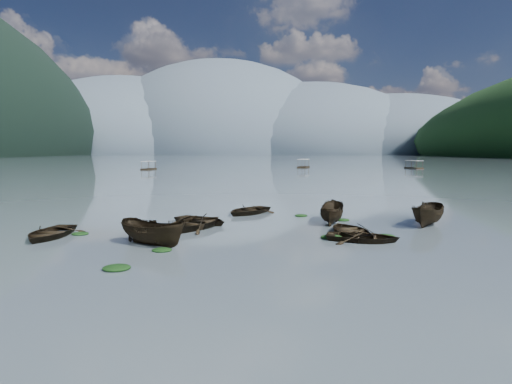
{
  "coord_description": "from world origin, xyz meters",
  "views": [
    {
      "loc": [
        -0.64,
        -18.19,
        5.05
      ],
      "look_at": [
        0.0,
        12.0,
        2.0
      ],
      "focal_mm": 28.0,
      "sensor_mm": 36.0,
      "label": 1
    }
  ],
  "objects_px": {
    "rowboat_3": "(350,234)",
    "pontoon_centre": "(303,168)",
    "rowboat_0": "(50,237)",
    "pontoon_left": "(149,170)"
  },
  "relations": [
    {
      "from": "rowboat_3",
      "to": "pontoon_centre",
      "type": "relative_size",
      "value": 0.61
    },
    {
      "from": "rowboat_3",
      "to": "pontoon_centre",
      "type": "xyz_separation_m",
      "value": [
        11.6,
        103.64,
        0.0
      ]
    },
    {
      "from": "rowboat_0",
      "to": "rowboat_3",
      "type": "bearing_deg",
      "value": 3.93
    },
    {
      "from": "rowboat_3",
      "to": "pontoon_left",
      "type": "xyz_separation_m",
      "value": [
        -34.44,
        89.94,
        0.0
      ]
    },
    {
      "from": "rowboat_0",
      "to": "pontoon_left",
      "type": "distance_m",
      "value": 91.89
    },
    {
      "from": "rowboat_3",
      "to": "pontoon_centre",
      "type": "height_order",
      "value": "pontoon_centre"
    },
    {
      "from": "pontoon_centre",
      "to": "rowboat_3",
      "type": "bearing_deg",
      "value": -76.25
    },
    {
      "from": "rowboat_3",
      "to": "pontoon_left",
      "type": "distance_m",
      "value": 96.3
    },
    {
      "from": "pontoon_left",
      "to": "rowboat_0",
      "type": "bearing_deg",
      "value": -70.57
    },
    {
      "from": "rowboat_3",
      "to": "pontoon_left",
      "type": "relative_size",
      "value": 0.69
    }
  ]
}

